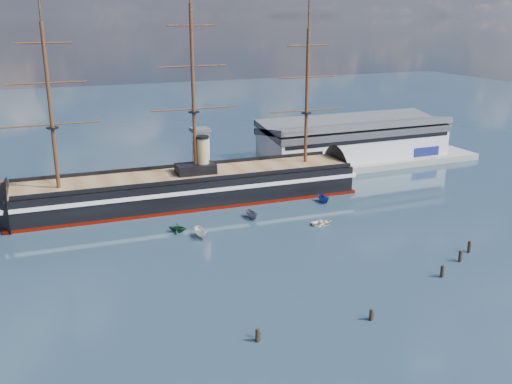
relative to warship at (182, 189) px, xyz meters
name	(u,v)px	position (x,y,z in m)	size (l,w,h in m)	color
ground	(232,225)	(6.25, -20.00, -4.04)	(600.00, 600.00, 0.00)	#213745
quay	(221,181)	(16.25, 16.00, -4.04)	(180.00, 18.00, 2.00)	slate
warehouse	(354,139)	(64.25, 20.00, 3.95)	(63.00, 21.00, 11.60)	#B7BABC
quay_tower	(201,153)	(9.25, 13.00, 5.72)	(5.00, 5.00, 15.00)	silver
warship	(182,189)	(0.00, 0.00, 0.00)	(113.18, 19.63, 53.94)	black
motorboat_a	(201,237)	(-2.94, -24.90, -4.04)	(6.49, 2.38, 2.60)	silver
motorboat_c	(252,219)	(12.21, -17.88, -4.04)	(5.65, 2.07, 2.26)	slate
motorboat_d	(178,232)	(-6.83, -19.75, -4.04)	(6.78, 2.94, 2.49)	#0E361D
motorboat_e	(322,225)	(25.90, -28.14, -4.04)	(3.33, 1.33, 1.55)	white
motorboat_f	(323,202)	(34.29, -13.62, -4.04)	(5.72, 2.10, 2.29)	navy
piling_near_left	(257,341)	(-7.88, -68.64, -4.04)	(0.64, 0.64, 2.85)	black
piling_near_mid	(371,320)	(11.42, -69.96, -4.04)	(0.64, 0.64, 2.65)	black
piling_near_right	(441,277)	(32.65, -61.67, -4.04)	(0.64, 0.64, 3.07)	black
piling_far_right	(460,262)	(40.76, -57.40, -4.04)	(0.64, 0.64, 3.07)	black
piling_extra	(468,253)	(45.66, -54.50, -4.04)	(0.64, 0.64, 3.26)	black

